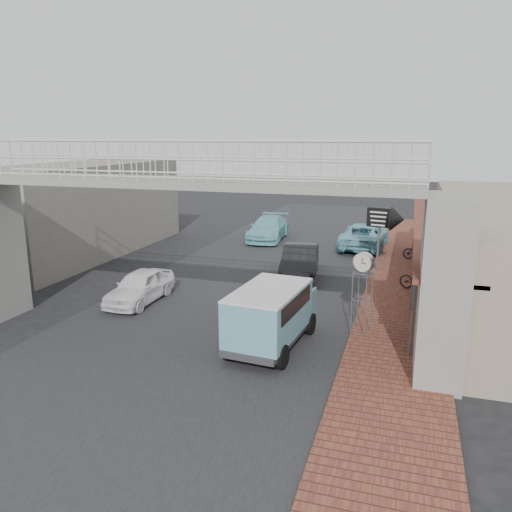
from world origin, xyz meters
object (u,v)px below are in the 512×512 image
Objects in this scene: street_clock at (364,266)px; arrow_sign at (396,220)px; dark_sedan at (300,261)px; motorcycle_near at (420,280)px; angkot_curb at (364,236)px; angkot_van at (272,309)px; motorcycle_far at (418,251)px; white_hatchback at (140,286)px; angkot_far at (268,228)px.

arrow_sign reaches higher than street_clock.
street_clock is at bearing -69.13° from dark_sedan.
street_clock reaches higher than motorcycle_near.
arrow_sign is at bearing 110.71° from angkot_curb.
dark_sedan is 7.44m from street_clock.
motorcycle_far is (4.41, 13.01, -0.70)m from angkot_van.
angkot_van reaches higher than motorcycle_near.
angkot_van reaches higher than motorcycle_far.
angkot_van is (-1.39, -15.47, 0.50)m from angkot_curb.
angkot_van is 1.33× the size of arrow_sign.
angkot_far is (1.47, 13.46, 0.09)m from white_hatchback.
motorcycle_far is 3.82m from arrow_sign.
dark_sedan is 7.13m from motorcycle_far.
dark_sedan is 2.52× the size of motorcycle_near.
angkot_far is at bearing 136.07° from street_clock.
angkot_far is at bearing 66.92° from motorcycle_far.
angkot_curb is at bearing 90.18° from angkot_van.
street_clock reaches higher than angkot_far.
motorcycle_near is at bearing -18.95° from dark_sedan.
angkot_curb is 1.07× the size of angkot_far.
motorcycle_far is (3.02, -2.46, -0.19)m from angkot_curb.
angkot_van is (4.73, -16.15, 0.52)m from angkot_far.
angkot_curb is at bearing 113.93° from street_clock.
angkot_van is at bearing -91.47° from dark_sedan.
arrow_sign is at bearing 77.33° from angkot_van.
motorcycle_far is at bearing 24.93° from motorcycle_near.
dark_sedan is 1.65× the size of street_clock.
dark_sedan reaches higher than motorcycle_near.
angkot_curb reaches higher than dark_sedan.
white_hatchback is 0.74× the size of angkot_far.
street_clock is 8.17m from arrow_sign.
angkot_curb is (7.59, 12.79, 0.11)m from white_hatchback.
angkot_far is 16.84m from angkot_van.
angkot_curb is 1.29× the size of angkot_van.
motorcycle_far is (10.61, 10.33, -0.08)m from white_hatchback.
angkot_curb is 3.57× the size of motorcycle_far.
angkot_van is at bearing 86.67° from angkot_curb.
dark_sedan is 7.57m from angkot_curb.
angkot_van is 2.34× the size of motorcycle_near.
motorcycle_near is at bearing 23.24° from white_hatchback.
white_hatchback is 8.97m from street_clock.
angkot_van is 8.50m from motorcycle_near.
motorcycle_near is (10.68, 4.51, -0.07)m from white_hatchback.
dark_sedan is 0.83× the size of angkot_curb.
arrow_sign is at bearing 15.17° from dark_sedan.
dark_sedan is at bearing 46.84° from white_hatchback.
angkot_van is at bearing -77.37° from angkot_far.
arrow_sign reaches higher than angkot_far.
motorcycle_far is 11.42m from street_clock.
white_hatchback is 1.38× the size of street_clock.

